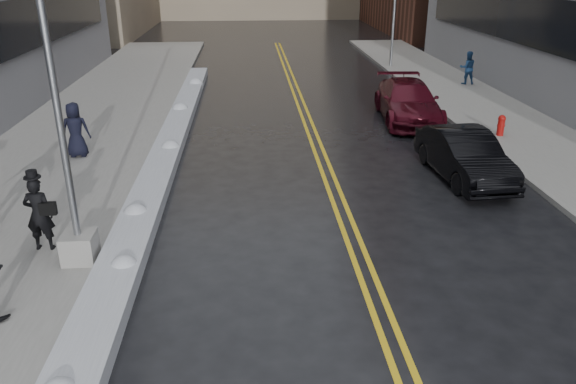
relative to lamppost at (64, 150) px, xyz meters
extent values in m
plane|color=black|center=(3.30, -2.00, -2.53)|extent=(160.00, 160.00, 0.00)
cube|color=gray|center=(-2.45, 8.00, -2.46)|extent=(5.50, 50.00, 0.15)
cube|color=gray|center=(13.30, 8.00, -2.46)|extent=(4.00, 50.00, 0.15)
cube|color=gold|center=(5.65, 8.00, -2.53)|extent=(0.12, 50.00, 0.01)
cube|color=gold|center=(5.95, 8.00, -2.53)|extent=(0.12, 50.00, 0.01)
cube|color=silver|center=(0.85, 6.00, -2.36)|extent=(0.90, 30.00, 0.34)
cube|color=gray|center=(0.00, 0.00, -2.08)|extent=(0.65, 0.65, 0.60)
cylinder|color=gray|center=(0.00, 0.00, 1.72)|extent=(0.14, 0.14, 7.00)
cylinder|color=maroon|center=(12.30, 8.00, -2.08)|extent=(0.24, 0.24, 0.60)
sphere|color=maroon|center=(12.30, 8.00, -1.78)|extent=(0.26, 0.26, 0.26)
cylinder|color=maroon|center=(12.30, 8.00, -2.03)|extent=(0.25, 0.10, 0.10)
cylinder|color=gray|center=(11.80, 22.00, 0.12)|extent=(0.14, 0.14, 5.00)
imported|color=black|center=(-0.92, 0.58, -1.57)|extent=(0.60, 0.40, 1.62)
imported|color=black|center=(-1.84, 6.74, -1.53)|extent=(0.86, 0.58, 1.71)
imported|color=navy|center=(14.29, 16.67, -1.59)|extent=(0.81, 0.66, 1.59)
imported|color=black|center=(9.63, 4.40, -1.84)|extent=(1.77, 4.33, 1.40)
imported|color=#400A15|center=(9.72, 10.75, -1.78)|extent=(2.49, 5.32, 1.50)
camera|label=1|loc=(3.52, -10.40, 3.35)|focal=35.00mm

